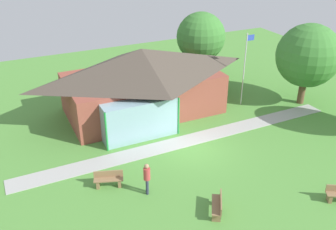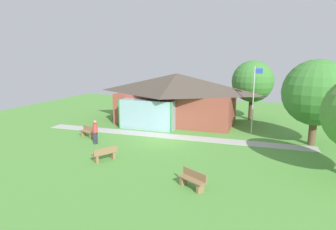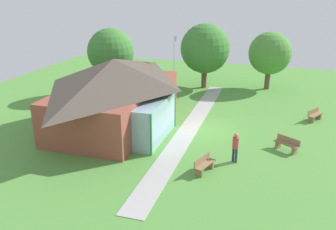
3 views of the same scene
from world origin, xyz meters
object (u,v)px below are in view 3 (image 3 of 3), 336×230
(flagpole, at_px, (174,64))
(tree_behind_pavilion_right, at_px, (111,52))
(visitor_strolling_lawn, at_px, (235,145))
(pavilion, at_px, (117,92))
(bench_front_center, at_px, (287,144))
(bench_front_right, at_px, (315,115))
(bench_mid_left, at_px, (204,165))
(tree_far_east, at_px, (270,53))
(tree_east_hedge, at_px, (205,49))

(flagpole, distance_m, tree_behind_pavilion_right, 5.69)
(flagpole, relative_size, visitor_strolling_lawn, 3.10)
(pavilion, xyz_separation_m, bench_front_center, (-0.83, -11.31, -2.01))
(bench_front_center, xyz_separation_m, tree_behind_pavilion_right, (7.53, 14.98, 3.38))
(visitor_strolling_lawn, bearing_deg, flagpole, 147.36)
(bench_front_right, distance_m, bench_front_center, 6.17)
(pavilion, relative_size, tree_behind_pavilion_right, 1.98)
(bench_front_right, relative_size, tree_behind_pavilion_right, 0.26)
(flagpole, bearing_deg, bench_mid_left, -156.35)
(bench_front_right, xyz_separation_m, bench_front_center, (-5.88, 1.88, 0.00))
(flagpole, relative_size, bench_front_center, 3.58)
(bench_front_center, xyz_separation_m, tree_far_east, (13.47, 1.88, 2.95))
(bench_front_center, height_order, tree_east_hedge, tree_east_hedge)
(flagpole, xyz_separation_m, tree_behind_pavilion_right, (-0.43, 5.62, 0.79))
(visitor_strolling_lawn, relative_size, tree_far_east, 0.33)
(bench_mid_left, xyz_separation_m, tree_behind_pavilion_right, (11.52, 10.85, 3.38))
(pavilion, xyz_separation_m, visitor_strolling_lawn, (-3.24, -8.57, -1.39))
(bench_front_right, height_order, bench_front_center, same)
(bench_mid_left, distance_m, visitor_strolling_lawn, 2.18)
(tree_far_east, bearing_deg, bench_front_center, -172.05)
(tree_east_hedge, distance_m, tree_far_east, 5.92)
(bench_mid_left, bearing_deg, tree_far_east, -168.47)
(bench_mid_left, xyz_separation_m, bench_front_center, (3.99, -4.12, 0.00))
(bench_mid_left, distance_m, tree_behind_pavilion_right, 16.18)
(pavilion, bearing_deg, bench_front_center, -94.19)
(bench_front_center, height_order, visitor_strolling_lawn, visitor_strolling_lawn)
(bench_front_right, bearing_deg, tree_behind_pavilion_right, -65.16)
(bench_front_center, bearing_deg, tree_far_east, -50.34)
(bench_mid_left, relative_size, visitor_strolling_lawn, 0.90)
(flagpole, height_order, tree_far_east, flagpole)
(bench_mid_left, relative_size, tree_behind_pavilion_right, 0.27)
(bench_front_center, distance_m, tree_far_east, 13.91)
(bench_mid_left, height_order, bench_front_center, same)
(bench_mid_left, relative_size, bench_front_right, 1.03)
(bench_front_center, distance_m, tree_behind_pavilion_right, 17.10)
(tree_far_east, bearing_deg, bench_mid_left, 172.69)
(flagpole, distance_m, tree_east_hedge, 4.56)
(tree_east_hedge, distance_m, tree_behind_pavilion_right, 8.66)
(flagpole, bearing_deg, tree_far_east, -53.62)
(pavilion, distance_m, bench_front_right, 14.27)
(tree_behind_pavilion_right, xyz_separation_m, tree_far_east, (5.94, -13.09, -0.43))
(flagpole, height_order, visitor_strolling_lawn, flagpole)
(bench_front_center, relative_size, visitor_strolling_lawn, 0.87)
(tree_behind_pavilion_right, bearing_deg, tree_far_east, -65.61)
(bench_front_right, height_order, visitor_strolling_lawn, visitor_strolling_lawn)
(bench_front_right, bearing_deg, visitor_strolling_lawn, 1.28)
(bench_front_center, relative_size, tree_far_east, 0.28)
(bench_front_center, bearing_deg, flagpole, -8.70)
(bench_front_right, distance_m, tree_behind_pavilion_right, 17.27)
(pavilion, bearing_deg, tree_far_east, -36.73)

